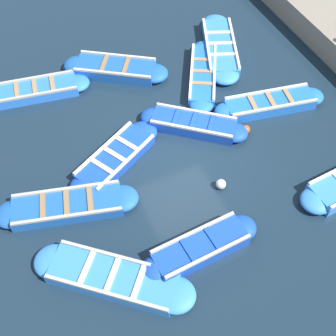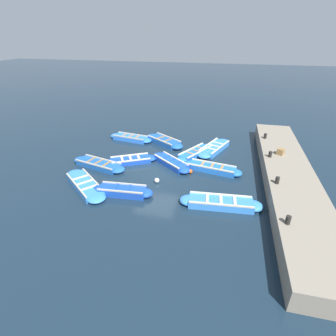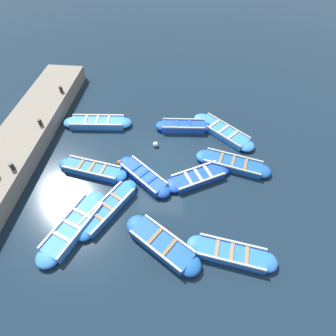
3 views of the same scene
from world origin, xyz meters
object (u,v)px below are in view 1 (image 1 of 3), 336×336
object	(u,v)px
boat_drifting	(203,75)
boat_end_of_row	(220,47)
boat_stern_in	(67,206)
boat_broadside	(113,278)
boat_inner_gap	(115,158)
buoy_yellow_far	(246,129)
boat_near_quay	(200,248)
buoy_orange_near	(221,184)
boat_outer_left	(193,125)
boat_outer_right	(36,91)
boat_centre	(116,69)
boat_tucked	(270,104)

from	to	relation	value
boat_drifting	boat_end_of_row	xyz separation A→B (m)	(-1.20, -1.01, 0.02)
boat_stern_in	boat_broadside	size ratio (longest dim) A/B	1.05
boat_inner_gap	buoy_yellow_far	world-z (taller)	boat_inner_gap
boat_near_quay	boat_drifting	distance (m)	6.45
buoy_orange_near	boat_outer_left	bearing A→B (deg)	-97.24
boat_stern_in	boat_drifting	size ratio (longest dim) A/B	1.11
boat_inner_gap	boat_end_of_row	bearing A→B (deg)	-148.33
boat_broadside	boat_outer_left	bearing A→B (deg)	-137.29
boat_outer_right	boat_inner_gap	bearing A→B (deg)	110.12
buoy_orange_near	boat_drifting	bearing A→B (deg)	-110.75
boat_inner_gap	boat_end_of_row	world-z (taller)	boat_end_of_row
boat_outer_right	boat_drifting	xyz separation A→B (m)	(-5.23, 1.55, -0.01)
boat_outer_right	boat_near_quay	size ratio (longest dim) A/B	1.11
boat_drifting	buoy_yellow_far	xyz separation A→B (m)	(-0.07, 2.70, -0.03)
boat_centre	boat_end_of_row	xyz separation A→B (m)	(-3.74, 0.42, -0.02)
boat_tucked	buoy_yellow_far	size ratio (longest dim) A/B	13.95
boat_outer_right	boat_outer_left	size ratio (longest dim) A/B	1.18
boat_broadside	buoy_yellow_far	bearing A→B (deg)	-151.79
boat_outer_right	boat_end_of_row	distance (m)	6.45
boat_centre	boat_near_quay	bearing A→B (deg)	86.36
boat_near_quay	boat_broadside	size ratio (longest dim) A/B	0.88
boat_inner_gap	buoy_yellow_far	size ratio (longest dim) A/B	12.85
boat_drifting	buoy_orange_near	bearing A→B (deg)	69.25
boat_outer_right	boat_stern_in	world-z (taller)	same
boat_drifting	boat_centre	distance (m)	2.92
boat_inner_gap	boat_tucked	xyz separation A→B (m)	(-5.17, -0.03, 0.02)
boat_outer_right	boat_inner_gap	distance (m)	3.92
boat_broadside	boat_outer_right	bearing A→B (deg)	-89.86
boat_inner_gap	buoy_orange_near	world-z (taller)	boat_inner_gap
boat_drifting	boat_tucked	bearing A→B (deg)	121.37
boat_drifting	buoy_yellow_far	distance (m)	2.70
boat_tucked	buoy_orange_near	bearing A→B (deg)	35.97
boat_drifting	boat_outer_left	world-z (taller)	boat_outer_left
boat_drifting	buoy_orange_near	xyz separation A→B (m)	(1.58, 4.17, -0.02)
boat_inner_gap	boat_end_of_row	size ratio (longest dim) A/B	0.86
boat_outer_right	boat_near_quay	bearing A→B (deg)	107.12
boat_broadside	boat_centre	bearing A→B (deg)	-111.03
boat_tucked	boat_drifting	distance (m)	2.46
boat_stern_in	buoy_yellow_far	xyz separation A→B (m)	(-5.67, -0.45, -0.03)
boat_stern_in	boat_inner_gap	world-z (taller)	boat_stern_in
boat_stern_in	boat_near_quay	size ratio (longest dim) A/B	1.20
boat_broadside	buoy_yellow_far	xyz separation A→B (m)	(-5.28, -2.83, -0.02)
boat_near_quay	boat_centre	bearing A→B (deg)	-93.64
boat_inner_gap	boat_drifting	distance (m)	4.43
boat_inner_gap	boat_tucked	bearing A→B (deg)	-179.69
boat_tucked	buoy_orange_near	distance (m)	3.54
boat_centre	buoy_orange_near	world-z (taller)	boat_centre
boat_near_quay	boat_broadside	bearing A→B (deg)	-4.66
boat_inner_gap	boat_centre	distance (m)	3.80
boat_end_of_row	boat_outer_right	bearing A→B (deg)	-4.81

